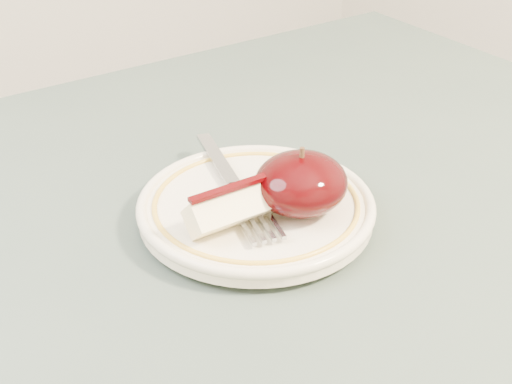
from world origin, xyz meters
TOP-DOWN VIEW (x-y plane):
  - table at (0.00, 0.00)m, footprint 0.90×0.90m
  - plate at (-0.02, 0.08)m, footprint 0.19×0.19m
  - apple_half at (0.01, 0.05)m, footprint 0.08×0.07m
  - apple_wedge at (-0.05, 0.06)m, footprint 0.08×0.04m
  - fork at (-0.02, 0.11)m, footprint 0.07×0.18m

SIDE VIEW (x-z plane):
  - table at x=0.00m, z-range 0.29..1.04m
  - plate at x=-0.02m, z-range 0.75..0.77m
  - fork at x=-0.02m, z-range 0.77..0.78m
  - apple_wedge at x=-0.05m, z-range 0.77..0.80m
  - apple_half at x=0.01m, z-range 0.76..0.82m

